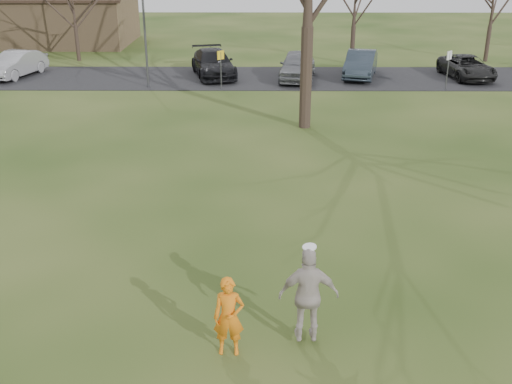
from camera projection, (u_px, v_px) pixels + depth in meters
ground at (254, 335)px, 12.46m from camera, size 120.00×120.00×0.00m
parking_strip at (259, 78)px, 35.56m from camera, size 62.00×6.50×0.04m
player_defender at (229, 317)px, 11.63m from camera, size 0.59×0.39×1.63m
car_1 at (16, 64)px, 35.55m from camera, size 2.57×4.65×1.45m
car_3 at (213, 63)px, 35.65m from camera, size 3.26×5.53×1.50m
car_4 at (298, 65)px, 34.78m from camera, size 2.45×4.89×1.60m
car_5 at (361, 64)px, 35.41m from camera, size 2.66×4.82×1.50m
car_6 at (467, 67)px, 35.21m from camera, size 2.57×4.79×1.28m
catching_play at (309, 295)px, 11.79m from camera, size 1.17×0.51×2.01m
building at (0, 17)px, 46.99m from camera, size 20.60×8.50×5.14m
lamp_post at (143, 12)px, 31.79m from camera, size 0.34×0.34×6.27m
sign_yellow at (221, 63)px, 32.26m from camera, size 0.35×0.35×2.08m
sign_white at (448, 63)px, 32.17m from camera, size 0.35×0.35×2.08m
small_tree_row at (328, 1)px, 38.73m from camera, size 55.00×5.90×8.50m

